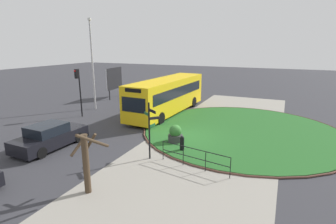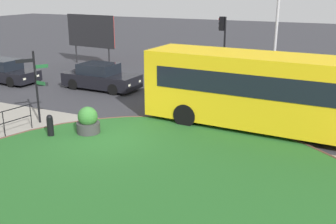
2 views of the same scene
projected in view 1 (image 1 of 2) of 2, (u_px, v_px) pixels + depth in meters
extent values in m
plane|color=#333338|center=(185.00, 138.00, 17.71)|extent=(120.00, 120.00, 0.00)
cube|color=gray|center=(213.00, 142.00, 16.94)|extent=(32.00, 8.16, 0.02)
cylinder|color=#235B23|center=(242.00, 130.00, 19.13)|extent=(14.05, 14.05, 0.10)
torus|color=brown|center=(242.00, 130.00, 19.13)|extent=(14.36, 14.36, 0.11)
cylinder|color=black|center=(149.00, 132.00, 14.05)|extent=(0.09, 0.09, 3.09)
sphere|color=black|center=(149.00, 103.00, 13.66)|extent=(0.10, 0.10, 0.10)
cube|color=black|center=(152.00, 111.00, 13.42)|extent=(0.42, 0.58, 0.15)
cube|color=#195128|center=(147.00, 114.00, 14.07)|extent=(0.34, 0.44, 0.15)
cube|color=black|center=(155.00, 118.00, 13.99)|extent=(0.44, 0.40, 0.15)
cube|color=#195128|center=(152.00, 126.00, 14.23)|extent=(0.51, 0.10, 0.15)
cube|color=black|center=(149.00, 127.00, 14.27)|extent=(0.41, 0.26, 0.15)
cylinder|color=black|center=(182.00, 145.00, 15.34)|extent=(0.25, 0.25, 0.80)
sphere|color=black|center=(182.00, 138.00, 15.23)|extent=(0.24, 0.24, 0.24)
cube|color=black|center=(194.00, 149.00, 13.04)|extent=(0.68, 3.76, 0.03)
cube|color=black|center=(194.00, 158.00, 13.16)|extent=(0.68, 3.76, 0.03)
cylinder|color=black|center=(163.00, 150.00, 14.21)|extent=(0.04, 0.04, 1.06)
cylinder|color=black|center=(183.00, 156.00, 13.52)|extent=(0.04, 0.04, 1.06)
cylinder|color=black|center=(205.00, 162.00, 12.83)|extent=(0.04, 0.04, 1.06)
cylinder|color=black|center=(230.00, 168.00, 12.14)|extent=(0.04, 0.04, 1.06)
cube|color=yellow|center=(167.00, 95.00, 23.69)|extent=(10.91, 3.03, 2.87)
cube|color=black|center=(180.00, 91.00, 23.03)|extent=(9.50, 0.49, 0.88)
cube|color=black|center=(155.00, 89.00, 24.15)|extent=(9.50, 0.49, 0.88)
cube|color=black|center=(133.00, 105.00, 18.99)|extent=(0.12, 2.05, 1.10)
cube|color=black|center=(133.00, 90.00, 18.72)|extent=(0.09, 1.38, 0.28)
cylinder|color=black|center=(160.00, 118.00, 20.50)|extent=(1.01, 0.35, 1.00)
cylinder|color=black|center=(136.00, 115.00, 21.52)|extent=(1.01, 0.35, 1.00)
cylinder|color=black|center=(193.00, 102.00, 26.46)|extent=(1.01, 0.35, 1.00)
cylinder|color=black|center=(173.00, 100.00, 27.48)|extent=(1.01, 0.35, 1.00)
cube|color=#EAEACC|center=(0.00, 176.00, 11.47)|extent=(0.03, 0.20, 0.12)
cube|color=black|center=(51.00, 139.00, 15.94)|extent=(4.55, 2.00, 0.74)
cube|color=black|center=(47.00, 129.00, 15.62)|extent=(2.12, 1.71, 0.57)
cube|color=#EAEACC|center=(72.00, 127.00, 18.14)|extent=(0.03, 0.20, 0.12)
cube|color=#EAEACC|center=(84.00, 129.00, 17.66)|extent=(0.03, 0.20, 0.12)
cylinder|color=black|center=(59.00, 133.00, 17.58)|extent=(0.65, 0.24, 0.64)
cylinder|color=black|center=(78.00, 137.00, 16.85)|extent=(0.65, 0.24, 0.64)
cylinder|color=black|center=(21.00, 148.00, 15.15)|extent=(0.65, 0.24, 0.64)
cylinder|color=black|center=(41.00, 153.00, 14.42)|extent=(0.65, 0.24, 0.64)
cylinder|color=black|center=(80.00, 93.00, 22.48)|extent=(0.11, 0.11, 4.13)
cube|color=black|center=(77.00, 74.00, 21.90)|extent=(0.31, 0.31, 0.78)
sphere|color=red|center=(75.00, 71.00, 21.72)|extent=(0.16, 0.16, 0.16)
sphere|color=black|center=(75.00, 74.00, 21.78)|extent=(0.16, 0.16, 0.16)
sphere|color=black|center=(75.00, 77.00, 21.84)|extent=(0.16, 0.16, 0.16)
cylinder|color=#B7B7BC|center=(93.00, 66.00, 24.69)|extent=(0.16, 0.16, 8.23)
cylinder|color=silver|center=(89.00, 19.00, 23.64)|extent=(0.32, 0.32, 0.22)
cylinder|color=black|center=(109.00, 90.00, 29.56)|extent=(0.12, 0.12, 2.31)
cylinder|color=black|center=(120.00, 87.00, 31.79)|extent=(0.12, 0.12, 2.31)
cube|color=silver|center=(114.00, 78.00, 30.38)|extent=(3.23, 0.46, 2.37)
cube|color=black|center=(115.00, 78.00, 30.36)|extent=(3.32, 0.38, 2.47)
cylinder|color=#383838|center=(175.00, 139.00, 16.75)|extent=(0.93, 0.93, 0.52)
sphere|color=#33702D|center=(175.00, 131.00, 16.62)|extent=(0.79, 0.79, 0.79)
cylinder|color=#423323|center=(86.00, 164.00, 10.82)|extent=(0.27, 0.27, 2.60)
cylinder|color=#423323|center=(79.00, 145.00, 10.88)|extent=(0.90, 0.36, 0.84)
cylinder|color=#423323|center=(93.00, 141.00, 10.08)|extent=(1.35, 0.56, 0.91)
cylinder|color=#423323|center=(89.00, 144.00, 10.93)|extent=(0.20, 0.76, 1.03)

